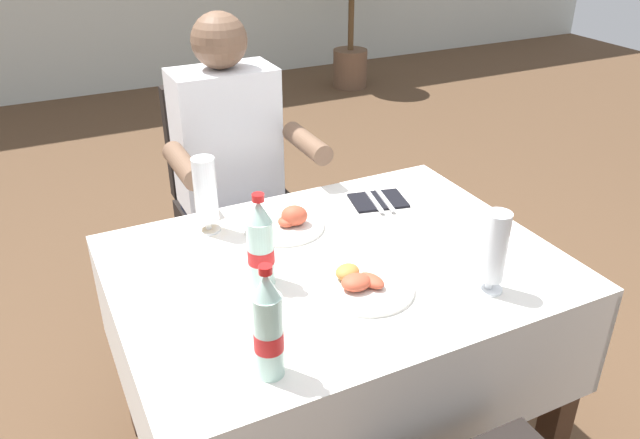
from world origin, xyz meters
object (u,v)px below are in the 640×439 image
Objects in this scene: beer_glass_left at (494,252)px; napkin_cutlery_set at (378,200)px; chair_far_diner_seat at (236,196)px; plate_near_camera at (363,284)px; beer_glass_middle at (206,195)px; cola_bottle_secondary at (268,329)px; seated_diner_far at (233,172)px; main_dining_table at (336,311)px; cola_bottle_primary at (261,245)px; plate_far_diner at (288,222)px.

beer_glass_left is 1.11× the size of napkin_cutlery_set.
chair_far_diner_seat is 4.14× the size of plate_near_camera.
cola_bottle_secondary is (-0.07, -0.65, -0.00)m from beer_glass_middle.
chair_far_diner_seat is 0.77× the size of seated_diner_far.
beer_glass_middle is (-0.26, 0.47, 0.10)m from plate_near_camera.
napkin_cutlery_set is (0.54, -0.06, -0.11)m from beer_glass_middle.
main_dining_table is 0.74m from seated_diner_far.
cola_bottle_primary reaches higher than plate_near_camera.
cola_bottle_primary is 1.28× the size of napkin_cutlery_set.
napkin_cutlery_set reaches higher than main_dining_table.
napkin_cutlery_set is (0.61, 0.59, -0.11)m from cola_bottle_secondary.
beer_glass_left is 0.95× the size of beer_glass_middle.
seated_diner_far is at bearing 89.98° from plate_far_diner.
cola_bottle_primary is (-0.50, 0.29, -0.00)m from beer_glass_left.
plate_near_camera is 0.98× the size of plate_far_diner.
cola_bottle_secondary is at bearing -105.21° from seated_diner_far.
cola_bottle_secondary is at bearing -136.24° from napkin_cutlery_set.
seated_diner_far is 0.57m from napkin_cutlery_set.
main_dining_table is 0.49m from beer_glass_left.
beer_glass_left is at bearing -90.68° from napkin_cutlery_set.
chair_far_diner_seat is at bearing 104.00° from beer_glass_left.
seated_diner_far is at bearing -110.92° from chair_far_diner_seat.
main_dining_table is at bearing -51.08° from beer_glass_middle.
cola_bottle_primary reaches higher than napkin_cutlery_set.
napkin_cutlery_set is at bearing -6.17° from beer_glass_middle.
main_dining_table is at bearing -90.00° from chair_far_diner_seat.
cola_bottle_secondary reaches higher than chair_far_diner_seat.
main_dining_table is 0.42m from napkin_cutlery_set.
seated_diner_far is at bearing 74.79° from cola_bottle_secondary.
plate_near_camera is 1.19× the size of napkin_cutlery_set.
beer_glass_left is (0.28, -1.12, 0.28)m from chair_far_diner_seat.
beer_glass_middle reaches higher than plate_far_diner.
beer_glass_middle is 0.32m from cola_bottle_primary.
main_dining_table is 5.02× the size of plate_near_camera.
cola_bottle_secondary is at bearing -176.24° from beer_glass_left.
beer_glass_middle is at bearing 173.83° from napkin_cutlery_set.
plate_near_camera is at bearing -61.31° from beer_glass_middle.
cola_bottle_primary is (-0.21, 0.14, 0.09)m from plate_near_camera.
chair_far_diner_seat is 1.19m from beer_glass_left.
plate_near_camera is 1.02× the size of beer_glass_middle.
chair_far_diner_seat is at bearing 90.00° from main_dining_table.
chair_far_diner_seat is 0.91m from cola_bottle_primary.
beer_glass_middle is at bearing 131.48° from beer_glass_left.
seated_diner_far is 6.42× the size of napkin_cutlery_set.
cola_bottle_primary is (-0.17, -0.23, 0.09)m from plate_far_diner.
plate_near_camera is (-0.00, -0.98, 0.19)m from chair_far_diner_seat.
chair_far_diner_seat reaches higher than main_dining_table.
seated_diner_far is at bearing 93.29° from main_dining_table.
plate_near_camera is at bearing -83.89° from plate_far_diner.
cola_bottle_secondary is at bearing -134.91° from main_dining_table.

